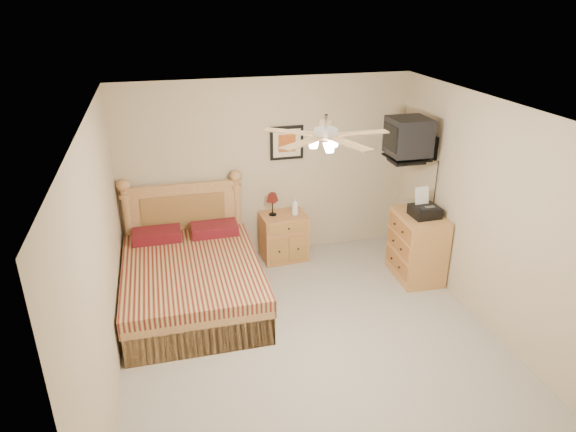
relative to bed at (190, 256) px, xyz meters
name	(u,v)px	position (x,y,z in m)	size (l,w,h in m)	color
floor	(313,345)	(1.17, -1.12, -0.66)	(4.50, 4.50, 0.00)	#A19C91
ceiling	(319,114)	(1.17, -1.12, 1.84)	(4.00, 4.50, 0.04)	white
wall_back	(267,170)	(1.17, 1.13, 0.59)	(4.00, 0.04, 2.50)	#C0AE8D
wall_front	(429,405)	(1.17, -3.37, 0.59)	(4.00, 0.04, 2.50)	#C0AE8D
wall_left	(102,266)	(-0.83, -1.12, 0.59)	(0.04, 4.50, 2.50)	#C0AE8D
wall_right	(495,220)	(3.17, -1.12, 0.59)	(0.04, 4.50, 2.50)	#C0AE8D
bed	(190,256)	(0.00, 0.00, 0.00)	(1.56, 2.04, 1.32)	#A07847
nightstand	(284,236)	(1.34, 0.88, -0.33)	(0.62, 0.46, 0.67)	#A36031
table_lamp	(272,204)	(1.19, 0.92, 0.17)	(0.17, 0.17, 0.32)	#5F1814
lotion_bottle	(295,206)	(1.50, 0.85, 0.13)	(0.09, 0.09, 0.24)	white
framed_picture	(287,143)	(1.44, 1.11, 0.96)	(0.46, 0.04, 0.46)	black
dresser	(417,246)	(2.90, -0.06, -0.22)	(0.53, 0.76, 0.89)	#AC753C
fax_machine	(426,203)	(2.92, -0.11, 0.41)	(0.33, 0.35, 0.35)	black
magazine_lower	(410,207)	(2.88, 0.17, 0.25)	(0.21, 0.29, 0.03)	beige
magazine_upper	(410,204)	(2.89, 0.21, 0.27)	(0.19, 0.26, 0.02)	tan
wall_tv	(419,139)	(2.92, 0.22, 1.15)	(0.56, 0.46, 0.58)	black
ceiling_fan	(326,135)	(1.17, -1.32, 1.70)	(1.14, 1.14, 0.28)	silver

